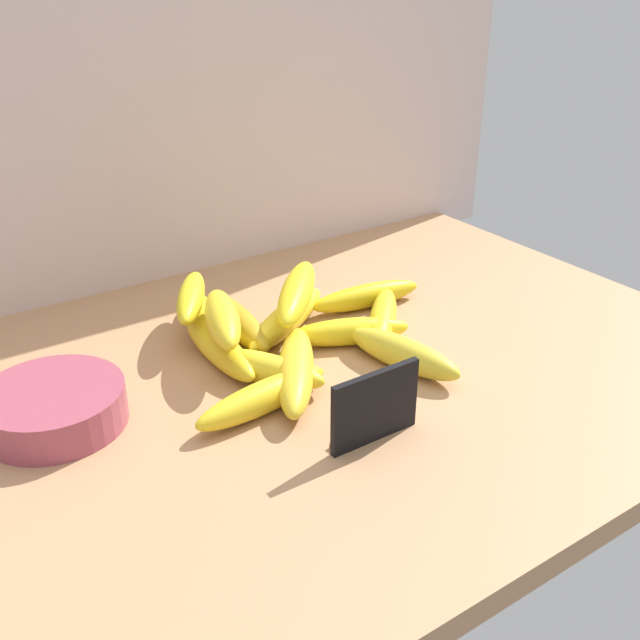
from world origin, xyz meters
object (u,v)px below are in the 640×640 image
object	(u,v)px
chalkboard_sign	(375,409)
banana_13	(222,318)
banana_8	(238,322)
fruit_bowl	(54,407)
banana_10	(263,397)
banana_3	(349,332)
banana_12	(191,297)
banana_9	(403,353)
banana_0	(296,370)
banana_5	(266,369)
banana_1	(366,296)
banana_2	(219,348)
banana_4	(203,320)
banana_7	(383,318)
banana_11	(297,292)
banana_6	(287,318)

from	to	relation	value
chalkboard_sign	banana_13	size ratio (longest dim) A/B	0.72
banana_8	banana_13	xyz separation A→B (cm)	(-4.82, -5.27, 4.08)
fruit_bowl	banana_10	size ratio (longest dim) A/B	0.88
banana_3	banana_12	xyz separation A→B (cm)	(-16.11, 14.15, 3.82)
banana_9	banana_10	bearing A→B (deg)	176.10
banana_0	banana_9	xyz separation A→B (cm)	(13.48, -3.94, -0.12)
banana_8	banana_9	bearing A→B (deg)	-56.02
banana_3	banana_5	size ratio (longest dim) A/B	1.05
banana_1	banana_2	xyz separation A→B (cm)	(-25.32, -2.40, 0.24)
banana_1	banana_4	distance (cm)	24.29
banana_2	banana_5	bearing A→B (deg)	-72.40
banana_4	banana_7	size ratio (longest dim) A/B	1.04
banana_7	banana_10	world-z (taller)	banana_10
fruit_bowl	banana_3	size ratio (longest dim) A/B	0.97
fruit_bowl	banana_12	world-z (taller)	banana_12
chalkboard_sign	banana_5	distance (cm)	17.08
banana_11	banana_1	bearing A→B (deg)	4.41
banana_4	banana_5	xyz separation A→B (cm)	(0.65, -16.02, -0.04)
banana_9	banana_12	distance (cm)	29.47
chalkboard_sign	banana_5	xyz separation A→B (cm)	(-3.74, 16.55, -1.93)
fruit_bowl	banana_11	bearing A→B (deg)	5.72
fruit_bowl	banana_8	distance (cm)	27.88
banana_4	banana_9	bearing A→B (deg)	-53.51
banana_9	banana_13	bearing A→B (deg)	141.74
banana_2	banana_4	distance (cm)	8.56
banana_3	banana_8	size ratio (longest dim) A/B	0.91
banana_10	banana_8	bearing A→B (deg)	70.10
banana_7	banana_8	xyz separation A→B (cm)	(-17.46, 9.75, 0.23)
banana_0	banana_13	bearing A→B (deg)	113.38
banana_4	banana_9	size ratio (longest dim) A/B	1.09
banana_2	banana_12	bearing A→B (deg)	86.88
banana_0	banana_10	world-z (taller)	banana_0
chalkboard_sign	banana_11	size ratio (longest dim) A/B	0.56
banana_9	banana_6	bearing A→B (deg)	112.33
banana_6	banana_1	bearing A→B (deg)	0.01
banana_3	banana_7	world-z (taller)	same
banana_7	banana_12	xyz separation A→B (cm)	(-22.45, 13.41, 3.84)
fruit_bowl	banana_4	world-z (taller)	fruit_bowl
banana_1	banana_12	bearing A→B (deg)	165.61
chalkboard_sign	banana_8	bearing A→B (deg)	91.38
chalkboard_sign	banana_7	distance (cm)	25.84
banana_0	banana_2	xyz separation A→B (cm)	(-5.03, 10.32, -0.16)
banana_6	banana_9	size ratio (longest dim) A/B	1.18
banana_2	banana_8	bearing A→B (deg)	43.09
chalkboard_sign	banana_9	world-z (taller)	chalkboard_sign
banana_2	banana_12	world-z (taller)	banana_12
banana_1	banana_5	bearing A→B (deg)	-156.30
chalkboard_sign	banana_10	bearing A→B (deg)	122.66
banana_1	banana_5	size ratio (longest dim) A/B	1.13
banana_3	banana_9	xyz separation A→B (cm)	(1.93, -8.88, 0.23)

